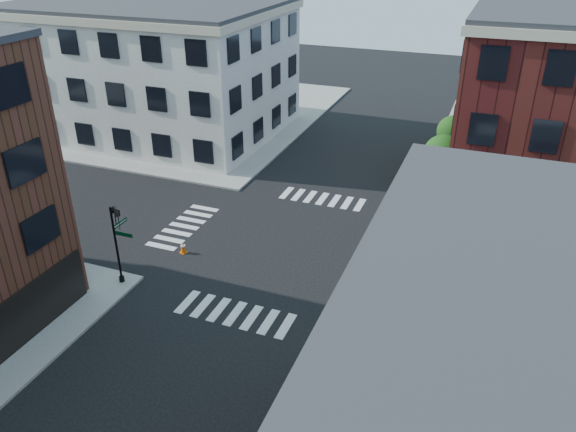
# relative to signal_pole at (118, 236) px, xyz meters

# --- Properties ---
(ground) EXTENTS (120.00, 120.00, 0.00)m
(ground) POSITION_rel_signal_pole_xyz_m (6.72, 6.68, -2.86)
(ground) COLOR black
(ground) RESTS_ON ground
(sidewalk_nw) EXTENTS (30.00, 30.00, 0.15)m
(sidewalk_nw) POSITION_rel_signal_pole_xyz_m (-14.28, 27.68, -2.78)
(sidewalk_nw) COLOR gray
(sidewalk_nw) RESTS_ON ground
(building_nw) EXTENTS (22.00, 16.00, 11.00)m
(building_nw) POSITION_rel_signal_pole_xyz_m (-12.28, 22.68, 2.64)
(building_nw) COLOR beige
(building_nw) RESTS_ON ground
(tree_near) EXTENTS (2.69, 2.69, 4.49)m
(tree_near) POSITION_rel_signal_pole_xyz_m (14.28, 16.65, 0.30)
(tree_near) COLOR black
(tree_near) RESTS_ON ground
(tree_far) EXTENTS (2.43, 2.43, 4.07)m
(tree_far) POSITION_rel_signal_pole_xyz_m (14.28, 22.65, 0.02)
(tree_far) COLOR black
(tree_far) RESTS_ON ground
(signal_pole) EXTENTS (1.29, 1.24, 4.60)m
(signal_pole) POSITION_rel_signal_pole_xyz_m (0.00, 0.00, 0.00)
(signal_pole) COLOR black
(signal_pole) RESTS_ON ground
(box_truck) EXTENTS (9.00, 3.09, 4.02)m
(box_truck) POSITION_rel_signal_pole_xyz_m (20.37, 4.10, -0.77)
(box_truck) COLOR white
(box_truck) RESTS_ON ground
(traffic_cone) EXTENTS (0.51, 0.51, 0.71)m
(traffic_cone) POSITION_rel_signal_pole_xyz_m (1.35, 3.84, -2.51)
(traffic_cone) COLOR #DB5509
(traffic_cone) RESTS_ON ground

